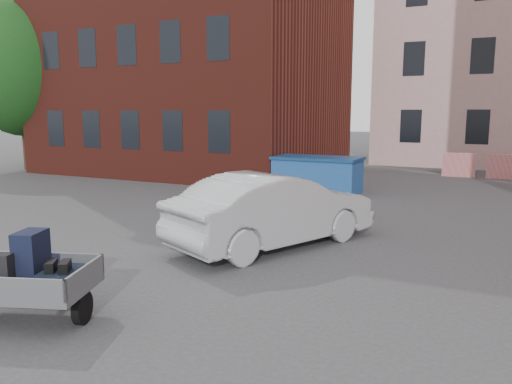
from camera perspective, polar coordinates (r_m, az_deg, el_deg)
The scene contains 8 objects.
ground at distance 8.83m, azimuth -2.19°, elevation -8.72°, with size 120.00×120.00×0.00m, color #38383A.
building_brick at distance 24.56m, azimuth -6.71°, elevation 19.19°, with size 12.00×10.00×14.00m, color #591E16.
far_building at distance 37.96m, azimuth -13.40°, elevation 10.90°, with size 6.00×6.00×8.00m, color maroon.
tree at distance 25.97m, azimuth -25.24°, elevation 13.78°, with size 5.28×5.28×8.30m.
barriers at distance 22.51m, azimuth 26.48°, elevation 2.59°, with size 4.70×0.18×1.00m.
trailer at distance 7.16m, azimuth -24.76°, elevation -8.79°, with size 1.88×1.98×1.20m.
dumpster at distance 16.95m, azimuth 7.01°, elevation 2.00°, with size 2.91×1.53×1.21m.
silver_car at distance 10.12m, azimuth 2.09°, elevation -2.03°, with size 1.58×4.53×1.49m, color #AEB1B6.
Camera 1 is at (3.99, -7.40, 2.72)m, focal length 35.00 mm.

